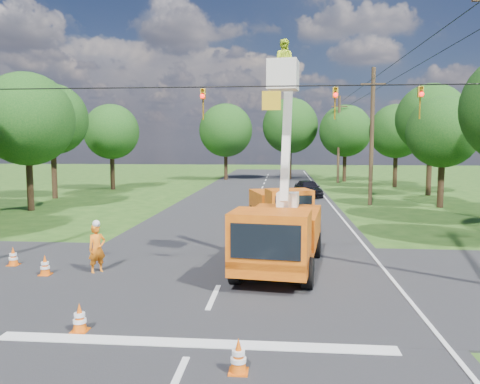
# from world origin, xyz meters

# --- Properties ---
(ground) EXTENTS (140.00, 140.00, 0.00)m
(ground) POSITION_xyz_m (0.00, 20.00, 0.00)
(ground) COLOR #224815
(ground) RESTS_ON ground
(road_main) EXTENTS (12.00, 100.00, 0.06)m
(road_main) POSITION_xyz_m (0.00, 20.00, 0.00)
(road_main) COLOR black
(road_main) RESTS_ON ground
(road_cross) EXTENTS (56.00, 10.00, 0.07)m
(road_cross) POSITION_xyz_m (0.00, 2.00, 0.00)
(road_cross) COLOR black
(road_cross) RESTS_ON ground
(stop_bar) EXTENTS (9.00, 0.45, 0.02)m
(stop_bar) POSITION_xyz_m (0.00, -3.20, 0.00)
(stop_bar) COLOR silver
(stop_bar) RESTS_ON ground
(edge_line) EXTENTS (0.12, 90.00, 0.02)m
(edge_line) POSITION_xyz_m (5.60, 20.00, 0.00)
(edge_line) COLOR silver
(edge_line) RESTS_ON ground
(bucket_truck) EXTENTS (3.28, 6.77, 8.11)m
(bucket_truck) POSITION_xyz_m (1.90, 3.16, 1.69)
(bucket_truck) COLOR orange
(bucket_truck) RESTS_ON ground
(second_truck) EXTENTS (3.60, 6.23, 2.20)m
(second_truck) POSITION_xyz_m (1.85, 12.26, 1.15)
(second_truck) COLOR orange
(second_truck) RESTS_ON ground
(ground_worker) EXTENTS (0.73, 0.74, 1.72)m
(ground_worker) POSITION_xyz_m (-4.42, 2.33, 0.86)
(ground_worker) COLOR orange
(ground_worker) RESTS_ON ground
(distant_car) EXTENTS (2.58, 4.56, 1.47)m
(distant_car) POSITION_xyz_m (4.23, 26.99, 0.73)
(distant_car) COLOR black
(distant_car) RESTS_ON ground
(traffic_cone_0) EXTENTS (0.38, 0.38, 0.71)m
(traffic_cone_0) POSITION_xyz_m (-2.81, -2.74, 0.36)
(traffic_cone_0) COLOR #DE550B
(traffic_cone_0) RESTS_ON ground
(traffic_cone_1) EXTENTS (0.38, 0.38, 0.71)m
(traffic_cone_1) POSITION_xyz_m (1.14, -4.41, 0.36)
(traffic_cone_1) COLOR #DE550B
(traffic_cone_1) RESTS_ON ground
(traffic_cone_2) EXTENTS (0.38, 0.38, 0.71)m
(traffic_cone_2) POSITION_xyz_m (0.24, 7.37, 0.36)
(traffic_cone_2) COLOR #DE550B
(traffic_cone_2) RESTS_ON ground
(traffic_cone_3) EXTENTS (0.38, 0.38, 0.71)m
(traffic_cone_3) POSITION_xyz_m (2.99, 10.21, 0.36)
(traffic_cone_3) COLOR #DE550B
(traffic_cone_3) RESTS_ON ground
(traffic_cone_4) EXTENTS (0.38, 0.38, 0.71)m
(traffic_cone_4) POSITION_xyz_m (-6.06, 1.82, 0.36)
(traffic_cone_4) COLOR #DE550B
(traffic_cone_4) RESTS_ON ground
(traffic_cone_5) EXTENTS (0.38, 0.38, 0.71)m
(traffic_cone_5) POSITION_xyz_m (-7.86, 2.94, 0.36)
(traffic_cone_5) COLOR #DE550B
(traffic_cone_5) RESTS_ON ground
(traffic_cone_7) EXTENTS (0.38, 0.38, 0.71)m
(traffic_cone_7) POSITION_xyz_m (3.83, 17.34, 0.36)
(traffic_cone_7) COLOR #DE550B
(traffic_cone_7) RESTS_ON ground
(pole_right_mid) EXTENTS (1.80, 0.30, 10.00)m
(pole_right_mid) POSITION_xyz_m (8.50, 22.00, 5.11)
(pole_right_mid) COLOR #4C3823
(pole_right_mid) RESTS_ON ground
(pole_right_far) EXTENTS (1.80, 0.30, 10.00)m
(pole_right_far) POSITION_xyz_m (8.50, 42.00, 5.11)
(pole_right_far) COLOR #4C3823
(pole_right_far) RESTS_ON ground
(signal_span) EXTENTS (18.00, 0.29, 1.07)m
(signal_span) POSITION_xyz_m (2.23, 1.99, 5.88)
(signal_span) COLOR black
(signal_span) RESTS_ON ground
(tree_left_d) EXTENTS (6.20, 6.20, 9.24)m
(tree_left_d) POSITION_xyz_m (-15.00, 17.00, 6.12)
(tree_left_d) COLOR #382616
(tree_left_d) RESTS_ON ground
(tree_left_e) EXTENTS (5.80, 5.80, 9.41)m
(tree_left_e) POSITION_xyz_m (-16.80, 24.00, 6.49)
(tree_left_e) COLOR #382616
(tree_left_e) RESTS_ON ground
(tree_left_f) EXTENTS (5.40, 5.40, 8.40)m
(tree_left_f) POSITION_xyz_m (-14.80, 32.00, 5.69)
(tree_left_f) COLOR #382616
(tree_left_f) RESTS_ON ground
(tree_right_c) EXTENTS (5.00, 5.00, 7.83)m
(tree_right_c) POSITION_xyz_m (13.20, 21.00, 5.31)
(tree_right_c) COLOR #382616
(tree_right_c) RESTS_ON ground
(tree_right_d) EXTENTS (6.00, 6.00, 9.70)m
(tree_right_d) POSITION_xyz_m (14.80, 29.00, 6.68)
(tree_right_d) COLOR #382616
(tree_right_d) RESTS_ON ground
(tree_right_e) EXTENTS (5.60, 5.60, 8.63)m
(tree_right_e) POSITION_xyz_m (13.80, 37.00, 5.81)
(tree_right_e) COLOR #382616
(tree_right_e) RESTS_ON ground
(tree_far_a) EXTENTS (6.60, 6.60, 9.50)m
(tree_far_a) POSITION_xyz_m (-5.00, 45.00, 6.19)
(tree_far_a) COLOR #382616
(tree_far_a) RESTS_ON ground
(tree_far_b) EXTENTS (7.00, 7.00, 10.32)m
(tree_far_b) POSITION_xyz_m (3.00, 47.00, 6.81)
(tree_far_b) COLOR #382616
(tree_far_b) RESTS_ON ground
(tree_far_c) EXTENTS (6.20, 6.20, 9.18)m
(tree_far_c) POSITION_xyz_m (9.50, 44.00, 6.06)
(tree_far_c) COLOR #382616
(tree_far_c) RESTS_ON ground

